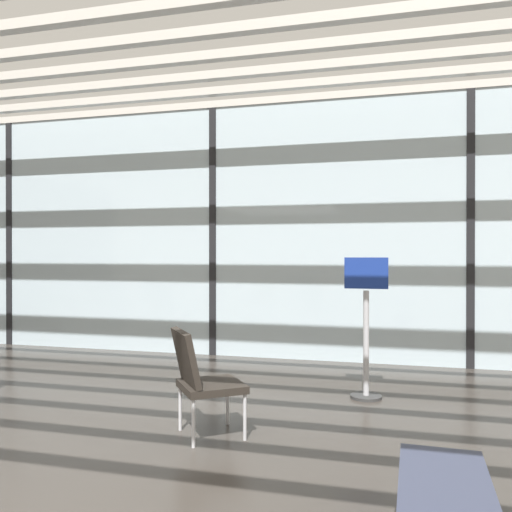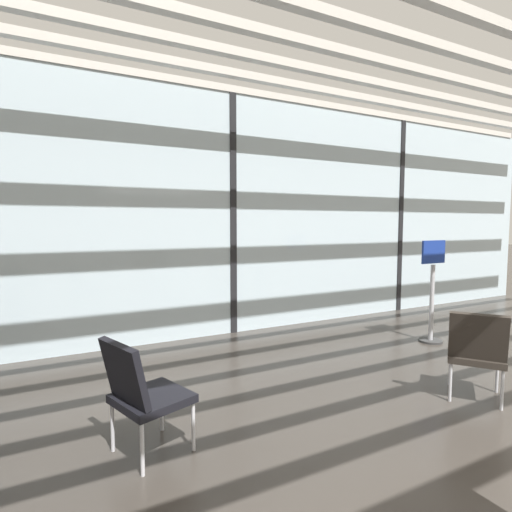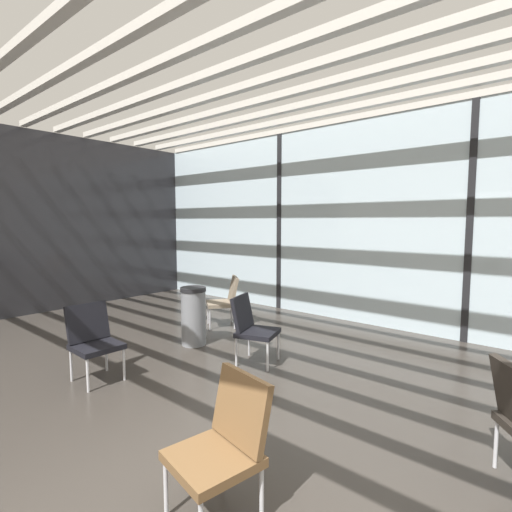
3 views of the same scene
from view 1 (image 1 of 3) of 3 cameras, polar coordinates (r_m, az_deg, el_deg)
name	(u,v)px [view 1 (image 1 of 3)]	position (r m, az deg, el deg)	size (l,w,h in m)	color
glass_curtain_wall	(214,232)	(7.69, -4.62, 2.65)	(14.00, 0.08, 3.59)	silver
window_mullion_0	(11,234)	(9.45, -25.08, 2.19)	(0.10, 0.12, 3.59)	black
window_mullion_1	(214,232)	(7.69, -4.62, 2.65)	(0.10, 0.12, 3.59)	black
window_mullion_2	(470,229)	(7.31, 22.26, 2.75)	(0.10, 0.12, 3.59)	black
parked_airplane	(240,223)	(12.85, -1.78, 3.55)	(11.20, 4.42, 4.42)	#B2BCD6
lounge_chair_3	(201,376)	(4.37, -5.99, -12.81)	(0.71, 0.70, 0.87)	#28231E
info_sign	(366,332)	(5.53, 11.88, -8.08)	(0.44, 0.32, 1.44)	#333333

